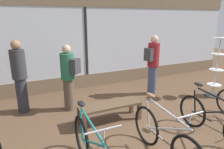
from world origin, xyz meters
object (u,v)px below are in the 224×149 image
at_px(bicycle_center, 164,138).
at_px(customer_mid_floor, 69,76).
at_px(customer_near_rack, 20,75).
at_px(accessory_rack, 216,72).
at_px(customer_by_window, 153,63).
at_px(bicycle_right, 213,121).
at_px(display_bench, 110,107).

relative_size(bicycle_center, customer_mid_floor, 1.06).
distance_m(customer_near_rack, customer_mid_floor, 1.15).
relative_size(accessory_rack, customer_mid_floor, 1.10).
bearing_deg(bicycle_center, customer_by_window, 57.83).
bearing_deg(bicycle_right, customer_near_rack, 139.31).
xyz_separation_m(accessory_rack, display_bench, (-3.46, -0.10, -0.40)).
height_order(customer_by_window, customer_mid_floor, customer_by_window).
relative_size(bicycle_right, customer_near_rack, 0.99).
relative_size(display_bench, customer_near_rack, 0.78).
relative_size(accessory_rack, customer_near_rack, 1.02).
height_order(bicycle_right, customer_by_window, customer_by_window).
distance_m(accessory_rack, customer_by_window, 1.85).
bearing_deg(bicycle_right, accessory_rack, 38.41).
distance_m(bicycle_center, customer_mid_floor, 2.73).
xyz_separation_m(bicycle_center, customer_by_window, (1.61, 2.56, 0.57)).
relative_size(bicycle_right, customer_mid_floor, 1.06).
height_order(bicycle_center, display_bench, bicycle_center).
distance_m(bicycle_right, customer_mid_floor, 3.31).
xyz_separation_m(display_bench, customer_mid_floor, (-0.67, 0.99, 0.54)).
bearing_deg(customer_mid_floor, customer_by_window, 0.87).
relative_size(accessory_rack, customer_by_window, 1.02).
xyz_separation_m(bicycle_right, customer_mid_floor, (-2.18, 2.44, 0.51)).
bearing_deg(customer_mid_floor, bicycle_center, -69.74).
height_order(bicycle_right, display_bench, bicycle_right).
xyz_separation_m(bicycle_center, display_bench, (-0.26, 1.53, -0.05)).
distance_m(bicycle_center, customer_by_window, 3.07).
bearing_deg(display_bench, bicycle_right, -43.74).
xyz_separation_m(customer_near_rack, customer_by_window, (3.62, -0.33, 0.03)).
bearing_deg(customer_by_window, customer_near_rack, 174.76).
relative_size(customer_by_window, customer_mid_floor, 1.08).
xyz_separation_m(bicycle_center, customer_mid_floor, (-0.93, 2.52, 0.50)).
bearing_deg(customer_mid_floor, customer_near_rack, 161.17).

